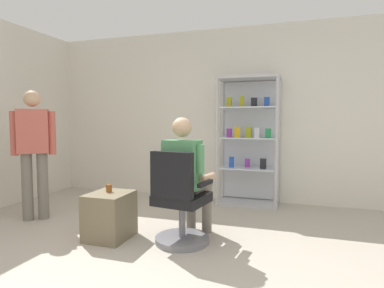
% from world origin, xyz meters
% --- Properties ---
extents(back_wall, '(6.00, 0.10, 2.70)m').
position_xyz_m(back_wall, '(0.00, 3.00, 1.35)').
color(back_wall, silver).
rests_on(back_wall, ground).
extents(display_cabinet_main, '(0.90, 0.45, 1.90)m').
position_xyz_m(display_cabinet_main, '(0.40, 2.76, 0.97)').
color(display_cabinet_main, '#B7B7BC').
rests_on(display_cabinet_main, ground).
extents(office_chair, '(0.60, 0.56, 0.96)m').
position_xyz_m(office_chair, '(-0.03, 0.92, 0.39)').
color(office_chair, slate).
rests_on(office_chair, ground).
extents(seated_shopkeeper, '(0.53, 0.60, 1.29)m').
position_xyz_m(seated_shopkeeper, '(-0.00, 1.08, 0.71)').
color(seated_shopkeeper, slate).
rests_on(seated_shopkeeper, ground).
extents(storage_crate, '(0.42, 0.47, 0.49)m').
position_xyz_m(storage_crate, '(-0.80, 0.85, 0.25)').
color(storage_crate, '#72664C').
rests_on(storage_crate, ground).
extents(tea_glass, '(0.06, 0.06, 0.08)m').
position_xyz_m(tea_glass, '(-0.83, 0.89, 0.53)').
color(tea_glass, brown).
rests_on(tea_glass, storage_crate).
extents(standing_customer, '(0.44, 0.39, 1.63)m').
position_xyz_m(standing_customer, '(-2.06, 1.14, 0.93)').
color(standing_customer, slate).
rests_on(standing_customer, ground).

